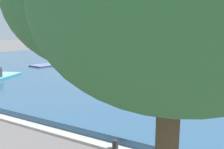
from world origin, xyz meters
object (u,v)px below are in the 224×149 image
Objects in this scene: sailboat_navy at (59,65)px; shade_tree at (177,14)px; mooring_bollard at (115,146)px; sailboat_orange at (101,53)px; sailboat_grey at (114,59)px.

sailboat_navy is 29.64m from shade_tree.
sailboat_navy is at bearing 135.97° from shade_tree.
sailboat_navy is 17.53× the size of mooring_bollard.
sailboat_navy reaches higher than mooring_bollard.
sailboat_orange is 19.25× the size of mooring_bollard.
mooring_bollard is at bearing 129.51° from shade_tree.
sailboat_grey is 29.07m from mooring_bollard.
sailboat_orange is 1.52× the size of shade_tree.
sailboat_grey is at bearing 118.82° from mooring_bollard.
sailboat_navy is 24.50m from mooring_bollard.
shade_tree is at bearing -56.55° from sailboat_orange.
sailboat_grey is 9.69m from sailboat_navy.
sailboat_grey is 1.40× the size of shade_tree.
sailboat_orange is 44.26m from shade_tree.
sailboat_navy is at bearing -114.23° from sailboat_grey.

